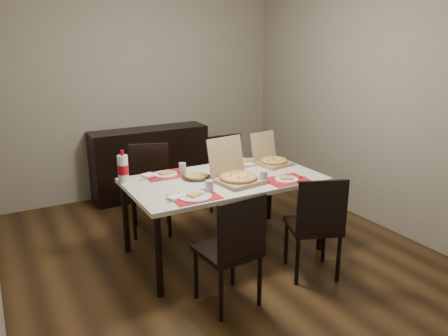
{
  "coord_description": "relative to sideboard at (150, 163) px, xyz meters",
  "views": [
    {
      "loc": [
        -1.82,
        -3.48,
        2.03
      ],
      "look_at": [
        0.08,
        -0.06,
        0.85
      ],
      "focal_mm": 35.0,
      "sensor_mm": 36.0,
      "label": 1
    }
  ],
  "objects": [
    {
      "name": "chair_far_left",
      "position": [
        -0.36,
        -1.0,
        0.06
      ],
      "size": [
        0.53,
        0.53,
        0.93
      ],
      "color": "black",
      "rests_on": "ground"
    },
    {
      "name": "pizza_box_center",
      "position": [
        0.12,
        -1.99,
        0.36
      ],
      "size": [
        0.44,
        0.47,
        0.39
      ],
      "color": "#8D7751",
      "rests_on": "dining_table"
    },
    {
      "name": "ground",
      "position": [
        0.0,
        -1.78,
        -0.46
      ],
      "size": [
        3.8,
        4.0,
        0.02
      ],
      "primitive_type": "cube",
      "color": "#402A13",
      "rests_on": "ground"
    },
    {
      "name": "setting_far_left",
      "position": [
        -0.34,
        -1.5,
        0.32
      ],
      "size": [
        0.48,
        0.3,
        0.11
      ],
      "color": "red",
      "rests_on": "dining_table"
    },
    {
      "name": "setting_far_right",
      "position": [
        0.48,
        -1.52,
        0.32
      ],
      "size": [
        0.47,
        0.3,
        0.11
      ],
      "color": "red",
      "rests_on": "dining_table"
    },
    {
      "name": "room_walls",
      "position": [
        0.0,
        -1.35,
        1.28
      ],
      "size": [
        3.84,
        4.02,
        2.62
      ],
      "color": "gray",
      "rests_on": "ground"
    },
    {
      "name": "pizza_box_right",
      "position": [
        0.74,
        -1.67,
        0.35
      ],
      "size": [
        0.36,
        0.39,
        0.32
      ],
      "color": "#8D7751",
      "rests_on": "dining_table"
    },
    {
      "name": "soda_bottle",
      "position": [
        -0.78,
        -1.5,
        0.43
      ],
      "size": [
        0.1,
        0.1,
        0.3
      ],
      "color": "silver",
      "rests_on": "dining_table"
    },
    {
      "name": "dip_bowl",
      "position": [
        0.16,
        -1.69,
        0.31
      ],
      "size": [
        0.14,
        0.14,
        0.03
      ],
      "primitive_type": "imported",
      "rotation": [
        0.0,
        0.0,
        -0.31
      ],
      "color": "white",
      "rests_on": "dining_table"
    },
    {
      "name": "setting_near_left",
      "position": [
        -0.36,
        -2.16,
        0.32
      ],
      "size": [
        0.47,
        0.3,
        0.11
      ],
      "color": "red",
      "rests_on": "dining_table"
    },
    {
      "name": "chair_near_left",
      "position": [
        -0.32,
        -2.7,
        0.06
      ],
      "size": [
        0.46,
        0.46,
        0.93
      ],
      "color": "black",
      "rests_on": "ground"
    },
    {
      "name": "dining_table",
      "position": [
        0.08,
        -1.84,
        0.23
      ],
      "size": [
        1.8,
        1.0,
        0.75
      ],
      "color": "beige",
      "rests_on": "ground"
    },
    {
      "name": "setting_near_right",
      "position": [
        0.49,
        -2.17,
        0.32
      ],
      "size": [
        0.49,
        0.3,
        0.11
      ],
      "color": "red",
      "rests_on": "dining_table"
    },
    {
      "name": "sideboard",
      "position": [
        0.0,
        0.0,
        0.0
      ],
      "size": [
        1.5,
        0.4,
        0.9
      ],
      "primitive_type": "cube",
      "color": "black",
      "rests_on": "ground"
    },
    {
      "name": "napkin_loose",
      "position": [
        0.21,
        -1.91,
        0.31
      ],
      "size": [
        0.16,
        0.16,
        0.02
      ],
      "primitive_type": "cube",
      "rotation": [
        0.0,
        0.0,
        0.97
      ],
      "color": "white",
      "rests_on": "dining_table"
    },
    {
      "name": "faina_plate",
      "position": [
        -0.15,
        -1.71,
        0.31
      ],
      "size": [
        0.27,
        0.27,
        0.03
      ],
      "color": "black",
      "rests_on": "dining_table"
    },
    {
      "name": "chair_near_right",
      "position": [
        0.52,
        -2.66,
        0.06
      ],
      "size": [
        0.55,
        0.55,
        0.93
      ],
      "color": "black",
      "rests_on": "ground"
    },
    {
      "name": "chair_far_right",
      "position": [
        0.59,
        -1.04,
        0.06
      ],
      "size": [
        0.43,
        0.43,
        0.93
      ],
      "color": "black",
      "rests_on": "ground"
    }
  ]
}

